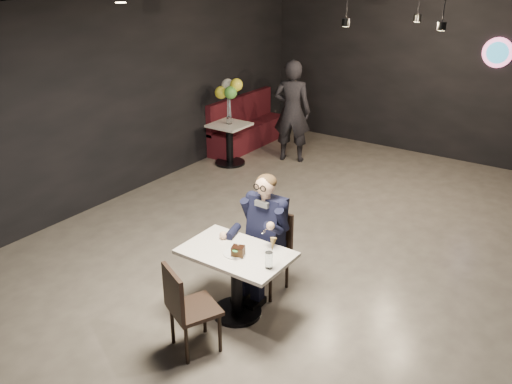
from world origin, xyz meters
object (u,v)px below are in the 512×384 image
Objects in this scene: chair_near at (195,307)px; passerby at (292,111)px; main_table at (237,283)px; side_table at (230,143)px; balloon_vase at (229,120)px; booth_bench at (248,122)px; sundae_glass at (269,260)px; seated_man at (266,233)px; chair_far at (266,254)px.

passerby is at bearing 136.64° from chair_near.
main_table is 1.39× the size of side_table.
booth_bench is at bearing 106.70° from balloon_vase.
sundae_glass is 0.09× the size of passerby.
seated_man is (0.00, 1.21, 0.26)m from chair_near.
passerby is at bearing 45.26° from side_table.
side_table is (-2.81, 3.03, -0.07)m from chair_far.
passerby is (1.11, -0.19, 0.42)m from booth_bench.
passerby is (-2.01, 5.04, 0.46)m from chair_near.
main_table is 1.20× the size of chair_far.
chair_far is 0.46× the size of booth_bench.
main_table is 0.56m from chair_far.
chair_near is 6.55× the size of balloon_vase.
sundae_glass reaches higher than side_table.
passerby is at bearing 114.57° from main_table.
side_table is (-2.81, 3.58, 0.02)m from main_table.
sundae_glass is at bearing -52.60° from booth_bench.
booth_bench is at bearing 145.69° from chair_near.
chair_far is at bearing 0.00° from seated_man.
chair_near is at bearing -56.40° from side_table.
booth_bench is (-3.11, 4.03, 0.04)m from chair_far.
side_table is (-2.81, 3.03, -0.33)m from seated_man.
balloon_vase is (-2.81, 3.03, 0.36)m from chair_far.
chair_far is at bearing -47.11° from side_table.
chair_near is 5.45m from passerby.
main_table is at bearing 95.02° from passerby.
sundae_glass is 1.19× the size of balloon_vase.
chair_far is 4.36m from passerby.
passerby is (-2.45, 4.46, 0.09)m from sundae_glass.
chair_far is at bearing 98.05° from passerby.
side_table is (0.30, -1.00, -0.10)m from booth_bench.
main_table is 4.57m from balloon_vase.
chair_far reaches higher than sundae_glass.
balloon_vase is 1.15m from passerby.
main_table is 7.83× the size of balloon_vase.
chair_near is at bearing -90.00° from main_table.
sundae_glass is 5.09m from passerby.
seated_man reaches higher than booth_bench.
balloon_vase reaches higher than side_table.
side_table is at bearing 25.72° from passerby.
booth_bench reaches higher than balloon_vase.
balloon_vase is (-2.81, 3.03, 0.10)m from seated_man.
chair_far is 5.09m from booth_bench.
chair_near is 5.49× the size of sundae_glass.
sundae_glass reaches higher than main_table.
chair_far reaches higher than side_table.
balloon_vase is (-3.25, 3.65, -0.01)m from sundae_glass.
chair_near is at bearing -127.26° from sundae_glass.
main_table is 4.86m from passerby.
sundae_glass is (0.44, 0.58, 0.37)m from chair_near.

